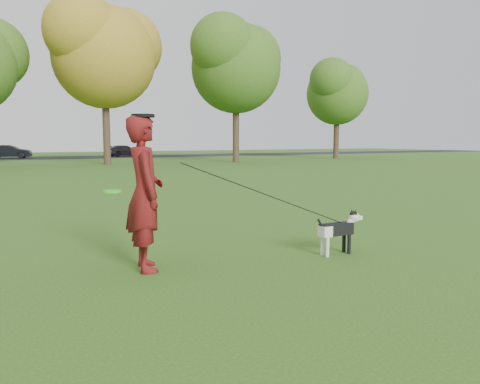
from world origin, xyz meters
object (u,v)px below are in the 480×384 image
man (145,193)px  car_mid (9,152)px  dog (340,228)px  car_right (125,151)px

man → car_mid: size_ratio=0.56×
man → dog: size_ratio=2.36×
dog → car_right: (7.05, 40.25, 0.17)m
dog → car_mid: car_mid is taller
car_mid → car_right: (10.06, 0.00, -0.04)m
man → car_right: size_ratio=0.54×
car_right → dog: bearing=156.8°
car_mid → car_right: bearing=-76.2°
man → dog: (2.76, -0.54, -0.60)m
car_mid → car_right: 10.06m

